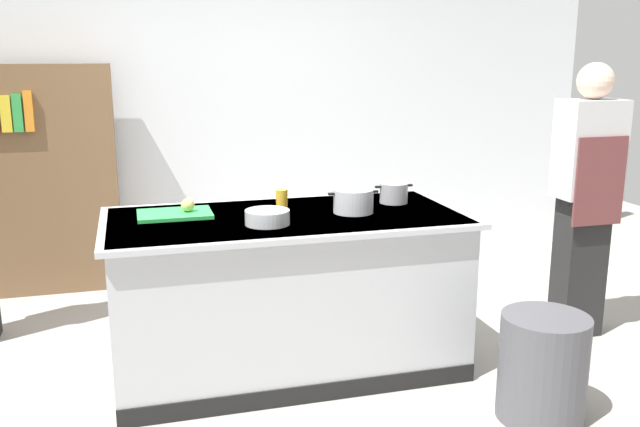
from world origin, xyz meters
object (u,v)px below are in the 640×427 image
at_px(juice_cup, 282,198).
at_px(stock_pot, 353,201).
at_px(trash_bin, 543,367).
at_px(onion, 188,205).
at_px(bookshelf, 40,180).
at_px(person_chef, 586,195).
at_px(mixing_bowl, 267,217).
at_px(sauce_pan, 394,193).

bearing_deg(juice_cup, stock_pot, -36.39).
distance_m(stock_pot, trash_bin, 1.31).
xyz_separation_m(onion, juice_cup, (0.55, 0.08, -0.01)).
bearing_deg(onion, trash_bin, -33.10).
bearing_deg(bookshelf, stock_pot, -44.78).
relative_size(juice_cup, bookshelf, 0.06).
distance_m(juice_cup, person_chef, 1.89).
height_order(mixing_bowl, juice_cup, juice_cup).
height_order(stock_pot, trash_bin, stock_pot).
bearing_deg(stock_pot, mixing_bowl, -164.64).
bearing_deg(sauce_pan, stock_pot, -150.15).
distance_m(onion, sauce_pan, 1.21).
distance_m(trash_bin, person_chef, 1.36).
relative_size(onion, stock_pot, 0.26).
bearing_deg(bookshelf, juice_cup, -46.47).
height_order(sauce_pan, juice_cup, sauce_pan).
distance_m(juice_cup, trash_bin, 1.69).
distance_m(mixing_bowl, person_chef, 2.05).
relative_size(sauce_pan, bookshelf, 0.14).
relative_size(mixing_bowl, person_chef, 0.14).
height_order(sauce_pan, mixing_bowl, sauce_pan).
bearing_deg(sauce_pan, person_chef, -7.79).
bearing_deg(juice_cup, sauce_pan, -6.87).
distance_m(mixing_bowl, trash_bin, 1.57).
bearing_deg(sauce_pan, onion, 179.94).
height_order(juice_cup, bookshelf, bookshelf).
bearing_deg(stock_pot, bookshelf, 135.22).
bearing_deg(stock_pot, juice_cup, 143.61).
bearing_deg(bookshelf, sauce_pan, -37.42).
height_order(stock_pot, sauce_pan, stock_pot).
bearing_deg(person_chef, onion, 98.19).
relative_size(onion, mixing_bowl, 0.32).
bearing_deg(onion, person_chef, -3.94).
bearing_deg(mixing_bowl, juice_cup, 67.60).
xyz_separation_m(sauce_pan, person_chef, (1.21, -0.17, -0.05)).
bearing_deg(stock_pot, person_chef, 0.52).
relative_size(stock_pot, trash_bin, 0.54).
bearing_deg(stock_pot, onion, 168.62).
height_order(sauce_pan, person_chef, person_chef).
bearing_deg(trash_bin, stock_pot, 129.16).
distance_m(mixing_bowl, bookshelf, 2.38).
xyz_separation_m(sauce_pan, bookshelf, (-2.16, 1.65, -0.11)).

